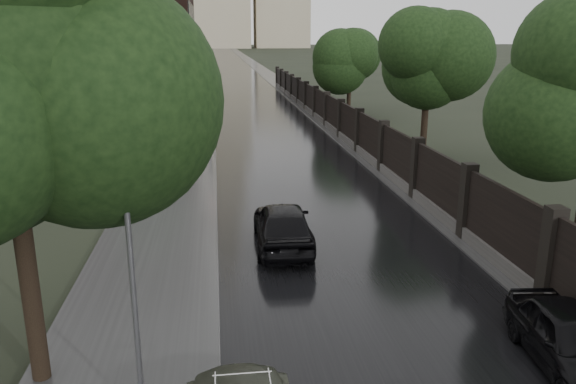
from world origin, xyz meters
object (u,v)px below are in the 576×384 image
Objects in this scene: tree_left_far at (149,61)px; lamp_post at (133,290)px; hatchback_left at (283,225)px; car_right_near at (570,340)px; traffic_light at (209,116)px; tree_right_b at (428,72)px; tree_right_c at (350,58)px.

lamp_post is (2.60, -28.50, -2.57)m from tree_left_far.
hatchback_left is 1.16× the size of car_right_near.
lamp_post is 1.11× the size of hatchback_left.
hatchback_left reaches higher than car_right_near.
traffic_light is at bearing 114.78° from car_right_near.
tree_right_b is 1.52× the size of hatchback_left.
lamp_post is 9.45m from hatchback_left.
traffic_light is at bearing -78.73° from hatchback_left.
tree_left_far reaches higher than tree_right_c.
tree_left_far is 18.45m from tree_right_c.
traffic_light is 24.16m from car_right_near.
lamp_post reaches higher than traffic_light.
tree_left_far is 1.87× the size of car_right_near.
tree_right_b is 24.33m from lamp_post.
tree_right_c is 19.26m from traffic_light.
hatchback_left is at bearing -127.85° from tree_right_b.
hatchback_left is (6.20, -19.97, -4.46)m from tree_left_far.
tree_right_b is at bearing -126.06° from hatchback_left.
hatchback_left is at bearing 129.61° from car_right_near.
traffic_light is 0.87× the size of hatchback_left.
tree_left_far is 1.05× the size of tree_right_b.
hatchback_left is (3.60, 8.53, -1.89)m from lamp_post.
car_right_near is (5.20, -7.87, -0.11)m from hatchback_left.
traffic_light is 15.26m from hatchback_left.
tree_right_b is at bearing -14.24° from traffic_light.
traffic_light is (-11.80, 2.99, -2.55)m from tree_right_b.
tree_right_c is 1.77× the size of car_right_near.
hatchback_left is 9.43m from car_right_near.
hatchback_left is at bearing -72.75° from tree_left_far.
tree_left_far is 1.05× the size of tree_right_c.
tree_left_far is 1.60× the size of hatchback_left.
lamp_post is at bearing -169.54° from car_right_near.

